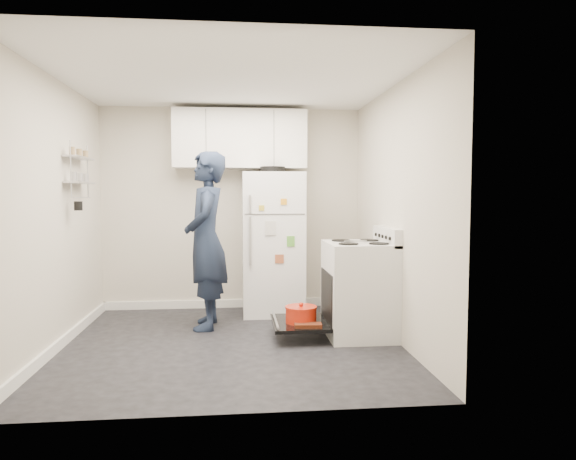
{
  "coord_description": "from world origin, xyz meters",
  "views": [
    {
      "loc": [
        0.05,
        -4.87,
        1.43
      ],
      "look_at": [
        0.6,
        0.59,
        1.05
      ],
      "focal_mm": 32.0,
      "sensor_mm": 36.0,
      "label": 1
    }
  ],
  "objects": [
    {
      "name": "wall_shelf_rack",
      "position": [
        -1.52,
        0.49,
        1.68
      ],
      "size": [
        0.14,
        0.6,
        0.61
      ],
      "color": "#B2B2B7",
      "rests_on": "room"
    },
    {
      "name": "upper_cabinets",
      "position": [
        0.1,
        1.43,
        2.1
      ],
      "size": [
        1.6,
        0.33,
        0.7
      ],
      "primitive_type": "cube",
      "color": "silver",
      "rests_on": "room"
    },
    {
      "name": "person",
      "position": [
        -0.27,
        0.63,
        0.94
      ],
      "size": [
        0.46,
        0.69,
        1.89
      ],
      "primitive_type": "imported",
      "rotation": [
        0.0,
        0.0,
        -1.57
      ],
      "color": "#192238",
      "rests_on": "ground"
    },
    {
      "name": "open_oven_door",
      "position": [
        0.68,
        0.13,
        0.2
      ],
      "size": [
        0.55,
        0.7,
        0.24
      ],
      "color": "black",
      "rests_on": "ground"
    },
    {
      "name": "electric_range",
      "position": [
        1.26,
        0.15,
        0.47
      ],
      "size": [
        0.66,
        0.76,
        1.1
      ],
      "color": "silver",
      "rests_on": "ground"
    },
    {
      "name": "refrigerator",
      "position": [
        0.48,
        1.25,
        0.85
      ],
      "size": [
        0.72,
        0.74,
        1.76
      ],
      "color": "white",
      "rests_on": "ground"
    },
    {
      "name": "room",
      "position": [
        -0.03,
        0.03,
        1.21
      ],
      "size": [
        3.21,
        3.21,
        2.51
      ],
      "color": "black",
      "rests_on": "ground"
    }
  ]
}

